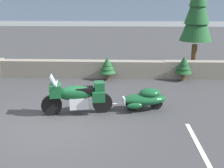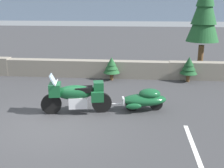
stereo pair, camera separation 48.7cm
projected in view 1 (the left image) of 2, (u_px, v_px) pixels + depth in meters
ground_plane at (54, 126)px, 8.14m from camera, size 80.00×80.00×0.00m
stone_guard_wall at (82, 69)px, 13.55m from camera, size 24.00×0.63×0.89m
touring_motorcycle at (77, 96)px, 8.89m from camera, size 2.29×1.01×1.33m
car_shaped_trailer at (145, 98)px, 9.27m from camera, size 2.23×0.99×0.76m
pine_tree_tall at (198, 10)px, 13.72m from camera, size 1.62×1.62×5.14m
pine_sapling_near at (107, 66)px, 12.92m from camera, size 0.79×0.79×1.10m
pine_sapling_farther at (184, 66)px, 12.83m from camera, size 0.80×0.80×1.17m
parking_stripe_marker at (204, 155)px, 6.52m from camera, size 0.12×3.60×0.01m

